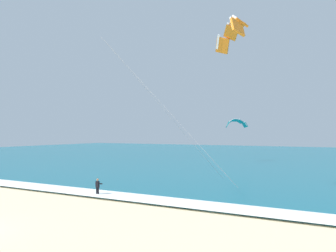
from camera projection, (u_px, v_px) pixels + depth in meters
sea at (251, 156)px, 83.31m from camera, size 200.00×120.00×0.20m
surf_foam at (101, 194)px, 31.18m from camera, size 200.00×3.03×0.04m
surfboard at (97, 196)px, 30.93m from camera, size 0.57×1.43×0.09m
kitesurfer at (98, 186)px, 30.97m from camera, size 0.55×0.55×1.69m
kite_primary at (232, 31)px, 31.92m from camera, size 13.20×9.30×16.03m
kite_distant at (236, 122)px, 66.45m from camera, size 3.76×4.21×1.86m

